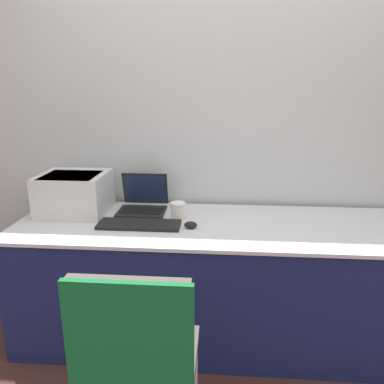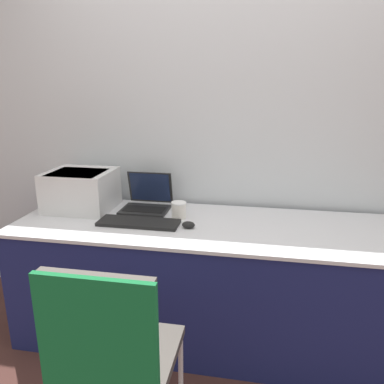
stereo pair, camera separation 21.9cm
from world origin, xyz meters
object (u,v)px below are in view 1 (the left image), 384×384
(laptop_left, at_px, (143,203))
(coffee_cup, at_px, (178,211))
(chair, at_px, (138,358))
(external_keyboard, at_px, (139,225))
(printer, at_px, (74,192))
(mouse, at_px, (191,225))

(laptop_left, distance_m, coffee_cup, 0.28)
(chair, bearing_deg, coffee_cup, 88.41)
(laptop_left, height_order, external_keyboard, laptop_left)
(external_keyboard, bearing_deg, chair, -78.38)
(printer, height_order, chair, printer)
(coffee_cup, relative_size, mouse, 1.36)
(printer, height_order, laptop_left, printer)
(external_keyboard, relative_size, chair, 0.50)
(laptop_left, relative_size, mouse, 4.00)
(printer, distance_m, mouse, 0.79)
(printer, xyz_separation_m, external_keyboard, (0.46, -0.21, -0.13))
(laptop_left, relative_size, external_keyboard, 0.63)
(coffee_cup, height_order, chair, chair)
(printer, xyz_separation_m, coffee_cup, (0.66, -0.06, -0.09))
(coffee_cup, bearing_deg, printer, 174.58)
(coffee_cup, xyz_separation_m, mouse, (0.09, -0.15, -0.03))
(printer, bearing_deg, mouse, -16.03)
(laptop_left, xyz_separation_m, external_keyboard, (0.03, -0.28, -0.04))
(coffee_cup, distance_m, chair, 1.04)
(printer, bearing_deg, laptop_left, 8.98)
(external_keyboard, bearing_deg, printer, 155.33)
(laptop_left, distance_m, chair, 1.19)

